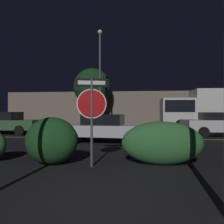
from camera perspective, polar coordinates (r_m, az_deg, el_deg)
ground_plane at (r=3.51m, az=-3.76°, el=-23.18°), size 260.00×260.00×0.00m
road_center_stripe at (r=11.50m, az=3.16°, el=-6.92°), size 38.50×0.12×0.01m
stop_sign at (r=5.54m, az=-5.34°, el=2.05°), size 0.82×0.21×2.24m
hedge_bush_2 at (r=6.06m, az=-15.47°, el=-7.21°), size 1.40×1.06×1.25m
hedge_bush_3 at (r=5.94m, az=12.92°, el=-7.90°), size 2.13×0.83×1.14m
passing_car_1 at (r=15.40m, az=-25.81°, el=-2.57°), size 4.27×1.95×1.40m
passing_car_2 at (r=10.08m, az=-1.64°, el=-4.19°), size 4.60×2.14×1.28m
passing_car_3 at (r=13.99m, az=26.17°, el=-2.83°), size 4.22×2.19×1.37m
delivery_truck at (r=18.66m, az=22.65°, el=0.83°), size 6.48×2.60×3.15m
street_lamp at (r=18.29m, az=-3.17°, el=10.75°), size 0.39×0.39×8.17m
tree_0 at (r=21.74m, az=-5.19°, el=6.50°), size 3.66×3.66×5.70m
building_backdrop at (r=25.03m, az=5.92°, el=0.92°), size 28.33×3.73×3.60m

